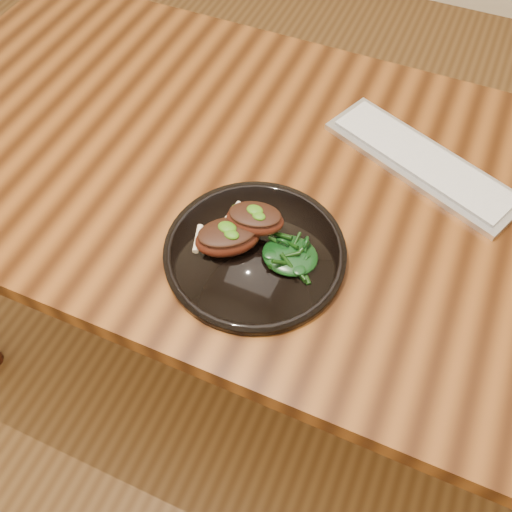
{
  "coord_description": "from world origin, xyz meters",
  "views": [
    {
      "loc": [
        0.23,
        -0.68,
        1.51
      ],
      "look_at": [
        0.03,
        -0.21,
        0.78
      ],
      "focal_mm": 40.0,
      "sensor_mm": 36.0,
      "label": 1
    }
  ],
  "objects_px": {
    "lamb_chop_front": "(227,237)",
    "greens_heap": "(290,253)",
    "plate": "(255,252)",
    "keyboard": "(422,162)",
    "desk": "(285,205)"
  },
  "relations": [
    {
      "from": "desk",
      "to": "lamb_chop_front",
      "type": "height_order",
      "value": "lamb_chop_front"
    },
    {
      "from": "desk",
      "to": "plate",
      "type": "xyz_separation_m",
      "value": [
        0.02,
        -0.19,
        0.09
      ]
    },
    {
      "from": "lamb_chop_front",
      "to": "greens_heap",
      "type": "distance_m",
      "value": 0.1
    },
    {
      "from": "plate",
      "to": "keyboard",
      "type": "distance_m",
      "value": 0.37
    },
    {
      "from": "plate",
      "to": "keyboard",
      "type": "relative_size",
      "value": 0.76
    },
    {
      "from": "keyboard",
      "to": "lamb_chop_front",
      "type": "bearing_deg",
      "value": -127.11
    },
    {
      "from": "desk",
      "to": "plate",
      "type": "relative_size",
      "value": 5.38
    },
    {
      "from": "greens_heap",
      "to": "keyboard",
      "type": "height_order",
      "value": "greens_heap"
    },
    {
      "from": "desk",
      "to": "lamb_chop_front",
      "type": "distance_m",
      "value": 0.23
    },
    {
      "from": "greens_heap",
      "to": "keyboard",
      "type": "relative_size",
      "value": 0.23
    },
    {
      "from": "lamb_chop_front",
      "to": "plate",
      "type": "bearing_deg",
      "value": 14.09
    },
    {
      "from": "desk",
      "to": "lamb_chop_front",
      "type": "bearing_deg",
      "value": -97.33
    },
    {
      "from": "plate",
      "to": "keyboard",
      "type": "xyz_separation_m",
      "value": [
        0.2,
        0.31,
        -0.0
      ]
    },
    {
      "from": "lamb_chop_front",
      "to": "greens_heap",
      "type": "bearing_deg",
      "value": 9.03
    },
    {
      "from": "lamb_chop_front",
      "to": "keyboard",
      "type": "relative_size",
      "value": 0.32
    }
  ]
}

